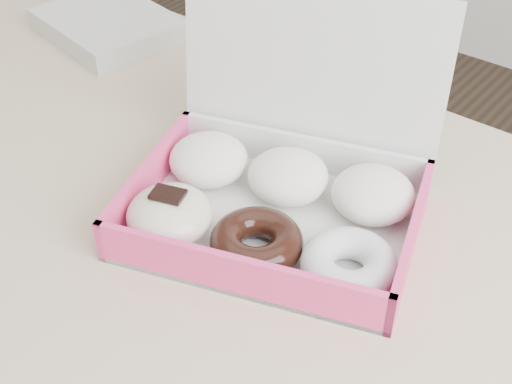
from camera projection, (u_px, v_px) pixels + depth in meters
The scene contains 3 objects.
table at pixel (134, 216), 0.99m from camera, with size 1.20×0.80×0.75m.
donut_box at pixel (276, 191), 0.85m from camera, with size 0.41×0.38×0.25m.
newspapers at pixel (108, 25), 1.25m from camera, with size 0.23×0.19×0.04m, color white.
Camera 1 is at (0.60, -0.49, 1.32)m, focal length 50.00 mm.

